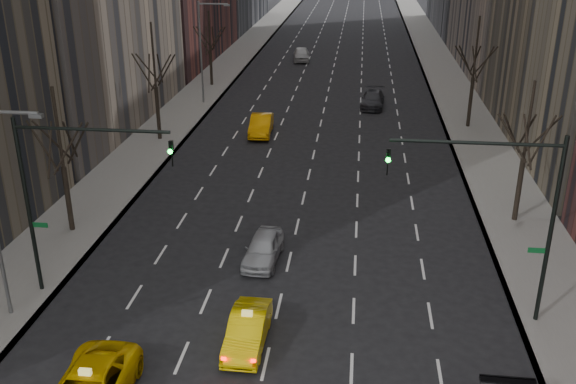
% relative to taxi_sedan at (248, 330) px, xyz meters
% --- Properties ---
extents(sidewalk_left, '(4.50, 320.00, 0.15)m').
position_rel_taxi_sedan_xyz_m(sidewalk_left, '(-11.38, 60.86, -0.59)').
color(sidewalk_left, slate).
rests_on(sidewalk_left, ground).
extents(sidewalk_right, '(4.50, 320.00, 0.15)m').
position_rel_taxi_sedan_xyz_m(sidewalk_right, '(13.12, 60.86, -0.59)').
color(sidewalk_right, slate).
rests_on(sidewalk_right, ground).
extents(tree_lw_b, '(3.36, 3.50, 7.82)m').
position_rel_taxi_sedan_xyz_m(tree_lw_b, '(-11.13, 8.86, 3.06)').
color(tree_lw_b, black).
rests_on(tree_lw_b, ground).
extents(tree_lw_c, '(3.36, 3.50, 8.74)m').
position_rel_taxi_sedan_xyz_m(tree_lw_c, '(-11.13, 24.86, 3.37)').
color(tree_lw_c, black).
rests_on(tree_lw_c, ground).
extents(tree_lw_d, '(3.36, 3.50, 7.36)m').
position_rel_taxi_sedan_xyz_m(tree_lw_d, '(-11.13, 42.86, 2.90)').
color(tree_lw_d, black).
rests_on(tree_lw_d, ground).
extents(tree_rw_b, '(3.36, 3.50, 7.82)m').
position_rel_taxi_sedan_xyz_m(tree_rw_b, '(12.87, 12.86, 3.06)').
color(tree_rw_b, black).
rests_on(tree_rw_b, ground).
extents(tree_rw_c, '(3.36, 3.50, 8.74)m').
position_rel_taxi_sedan_xyz_m(tree_rw_c, '(12.87, 30.86, 3.37)').
color(tree_rw_c, black).
rests_on(tree_rw_c, ground).
extents(traffic_mast_left, '(6.69, 0.39, 8.00)m').
position_rel_taxi_sedan_xyz_m(traffic_mast_left, '(-8.24, 2.86, 4.82)').
color(traffic_mast_left, black).
rests_on(traffic_mast_left, ground).
extents(traffic_mast_right, '(6.69, 0.39, 8.00)m').
position_rel_taxi_sedan_xyz_m(traffic_mast_right, '(9.97, 2.86, 4.82)').
color(traffic_mast_right, black).
rests_on(traffic_mast_right, ground).
extents(streetlight_far, '(2.83, 0.22, 9.00)m').
position_rel_taxi_sedan_xyz_m(streetlight_far, '(-9.97, 35.86, 4.95)').
color(streetlight_far, slate).
rests_on(streetlight_far, ground).
extents(taxi_sedan, '(1.46, 4.04, 1.33)m').
position_rel_taxi_sedan_xyz_m(taxi_sedan, '(0.00, 0.00, 0.00)').
color(taxi_sedan, '#EAC504').
rests_on(taxi_sedan, ground).
extents(silver_sedan_ahead, '(1.86, 4.08, 1.36)m').
position_rel_taxi_sedan_xyz_m(silver_sedan_ahead, '(-0.41, 6.85, 0.02)').
color(silver_sedan_ahead, '#9C9FA4').
rests_on(silver_sedan_ahead, ground).
extents(far_taxi, '(1.87, 4.74, 1.53)m').
position_rel_taxi_sedan_xyz_m(far_taxi, '(-3.62, 27.22, 0.10)').
color(far_taxi, '#FA9D05').
rests_on(far_taxi, ground).
extents(far_suv_grey, '(2.36, 5.02, 1.41)m').
position_rel_taxi_sedan_xyz_m(far_suv_grey, '(5.17, 36.50, 0.04)').
color(far_suv_grey, '#2A2A2E').
rests_on(far_suv_grey, ground).
extents(far_car_white, '(2.29, 4.81, 1.59)m').
position_rel_taxi_sedan_xyz_m(far_car_white, '(-3.24, 57.00, 0.13)').
color(far_car_white, '#BCBCBC').
rests_on(far_car_white, ground).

